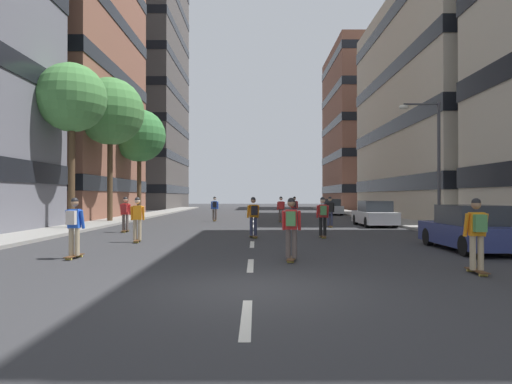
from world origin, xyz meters
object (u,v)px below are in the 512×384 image
object	(u,v)px
street_tree_near	(141,136)
street_tree_mid	(112,112)
skater_3	(283,208)
skater_8	(296,207)
skater_4	(325,215)
skater_7	(293,225)
parked_car_near	(377,215)
streetlamp_right	(434,151)
skater_6	(76,224)
parked_car_mid	(332,208)
skater_10	(255,214)
parked_car_far	(472,230)
skater_1	(127,212)
skater_9	(217,207)
skater_2	(332,210)
skater_5	(479,231)
street_tree_far	(74,99)
skater_0	(139,217)

from	to	relation	value
street_tree_near	street_tree_mid	distance (m)	7.53
skater_3	skater_8	size ratio (longest dim) A/B	1.00
skater_4	skater_7	xyz separation A→B (m)	(-1.92, -6.89, 0.00)
parked_car_near	street_tree_near	size ratio (longest dim) A/B	0.49
skater_3	streetlamp_right	bearing A→B (deg)	-46.94
skater_6	skater_4	bearing A→B (deg)	37.74
parked_car_mid	street_tree_mid	size ratio (longest dim) A/B	0.45
streetlamp_right	skater_10	world-z (taller)	streetlamp_right
skater_8	streetlamp_right	bearing A→B (deg)	-59.74
streetlamp_right	parked_car_mid	bearing A→B (deg)	95.40
parked_car_far	skater_3	distance (m)	16.59
skater_1	skater_8	bearing A→B (deg)	49.34
streetlamp_right	skater_9	bearing A→B (deg)	142.48
skater_10	skater_1	bearing A→B (deg)	155.59
skater_6	skater_7	size ratio (longest dim) A/B	1.00
skater_2	skater_5	bearing A→B (deg)	-86.75
skater_6	skater_9	world-z (taller)	same
parked_car_far	skater_1	size ratio (longest dim) A/B	2.47
skater_4	skater_6	xyz separation A→B (m)	(-8.21, -6.35, 0.00)
skater_5	skater_9	xyz separation A→B (m)	(-8.15, 21.54, 0.00)
skater_4	skater_7	size ratio (longest dim) A/B	1.00
skater_1	skater_5	size ratio (longest dim) A/B	1.00
parked_car_near	streetlamp_right	distance (m)	5.61
skater_7	skater_6	bearing A→B (deg)	175.15
streetlamp_right	skater_9	xyz separation A→B (m)	(-12.01, 9.22, -3.12)
skater_9	skater_3	bearing A→B (deg)	-16.66
street_tree_far	skater_10	world-z (taller)	street_tree_far
street_tree_far	skater_2	world-z (taller)	street_tree_far
parked_car_near	street_tree_mid	size ratio (longest dim) A/B	0.45
parked_car_mid	skater_6	distance (m)	32.15
parked_car_near	skater_6	distance (m)	18.59
parked_car_far	skater_8	bearing A→B (deg)	103.06
street_tree_far	parked_car_near	bearing A→B (deg)	9.58
skater_3	parked_car_mid	bearing A→B (deg)	65.72
parked_car_mid	skater_10	size ratio (longest dim) A/B	2.47
skater_0	skater_1	world-z (taller)	same
skater_1	skater_8	world-z (taller)	same
streetlamp_right	skater_9	distance (m)	15.46
parked_car_far	street_tree_mid	xyz separation A→B (m)	(-17.09, 15.25, 6.85)
skater_4	skater_1	bearing A→B (deg)	162.66
skater_3	skater_2	bearing A→B (deg)	-61.84
skater_3	skater_4	xyz separation A→B (m)	(1.18, -11.25, 0.03)
skater_6	skater_8	world-z (taller)	same
skater_0	skater_5	size ratio (longest dim) A/B	1.00
skater_8	skater_2	bearing A→B (deg)	-79.36
skater_0	skater_7	bearing A→B (deg)	-41.75
street_tree_mid	skater_10	xyz separation A→B (m)	(9.83, -10.80, -6.53)
skater_9	street_tree_far	bearing A→B (deg)	-130.69
skater_8	skater_9	bearing A→B (deg)	-167.49
street_tree_mid	skater_1	distance (m)	10.77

